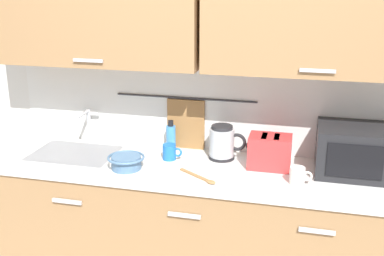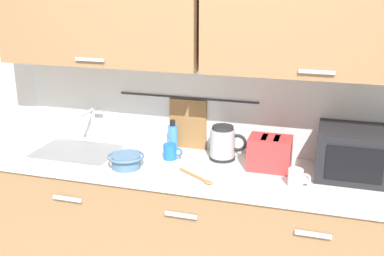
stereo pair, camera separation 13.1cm
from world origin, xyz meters
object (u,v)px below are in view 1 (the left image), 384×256
Objects in this scene: dish_soap_bottle at (171,137)px; mug_by_kettle at (298,176)px; mixing_bowl at (126,161)px; wooden_spoon at (202,178)px; electric_kettle at (223,143)px; toaster at (270,152)px; microwave at (359,151)px; mug_near_sink at (170,152)px.

mug_by_kettle is at bearing -22.76° from dish_soap_bottle.
wooden_spoon is (0.45, -0.04, -0.04)m from mixing_bowl.
toaster is (0.29, -0.07, -0.01)m from electric_kettle.
dish_soap_bottle is at bearing 65.16° from mixing_bowl.
electric_kettle is 1.89× the size of mug_by_kettle.
microwave reaches higher than mixing_bowl.
electric_kettle reaches higher than mug_by_kettle.
microwave is 1.31m from mixing_bowl.
mug_by_kettle is at bearing -30.68° from electric_kettle.
microwave is 1.88× the size of wooden_spoon.
wooden_spoon is (-0.51, -0.06, -0.04)m from mug_by_kettle.
mixing_bowl is at bearing 174.97° from wooden_spoon.
toaster is (-0.49, -0.03, -0.04)m from microwave.
electric_kettle reaches higher than mug_near_sink.
microwave is at bearing 3.20° from toaster.
mug_by_kettle is at bearing 6.72° from wooden_spoon.
toaster is at bearing 15.32° from mixing_bowl.
mug_by_kettle is at bearing 1.21° from mixing_bowl.
electric_kettle is at bearing -10.66° from dish_soap_bottle.
dish_soap_bottle is at bearing 157.24° from mug_by_kettle.
wooden_spoon is at bearing -99.34° from electric_kettle.
electric_kettle is at bearing 16.82° from mug_near_sink.
electric_kettle is 0.35m from dish_soap_bottle.
microwave is 0.78m from electric_kettle.
mixing_bowl is at bearing -169.18° from microwave.
microwave is at bearing 18.95° from wooden_spoon.
toaster is (0.63, -0.14, 0.01)m from dish_soap_bottle.
dish_soap_bottle is 0.39m from mixing_bowl.
mug_by_kettle is at bearing -49.77° from toaster.
dish_soap_bottle is at bearing 126.09° from wooden_spoon.
mug_by_kettle is (0.76, -0.18, 0.00)m from mug_near_sink.
toaster is at bearing -176.80° from microwave.
dish_soap_bottle is at bearing 174.37° from microwave.
dish_soap_bottle is at bearing 167.72° from toaster.
electric_kettle is 0.53m from mug_by_kettle.
mug_by_kettle is 0.49× the size of wooden_spoon.
mug_near_sink is (0.04, -0.16, -0.04)m from dish_soap_bottle.
mug_near_sink is at bearing 166.82° from mug_by_kettle.
toaster is (0.59, 0.02, 0.05)m from mug_near_sink.
dish_soap_bottle is (-0.34, 0.06, -0.01)m from electric_kettle.
mug_by_kettle is at bearing -144.88° from microwave.
microwave reaches higher than dish_soap_bottle.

